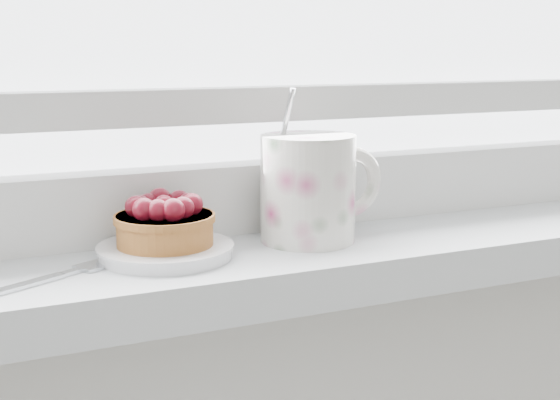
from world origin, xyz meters
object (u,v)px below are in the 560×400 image
raspberry_tart (165,222)px  fork (45,279)px  saucer (166,251)px  floral_mug (311,186)px

raspberry_tart → fork: raspberry_tart is taller
saucer → floral_mug: (0.15, 0.00, 0.05)m
saucer → raspberry_tart: bearing=-100.5°
raspberry_tart → floral_mug: floral_mug is taller
floral_mug → fork: floral_mug is taller
saucer → fork: bearing=-165.2°
floral_mug → raspberry_tart: bearing=-179.0°
saucer → floral_mug: floral_mug is taller
raspberry_tart → fork: size_ratio=0.50×
saucer → fork: 0.11m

